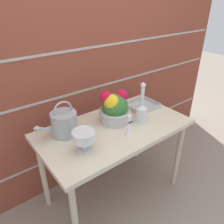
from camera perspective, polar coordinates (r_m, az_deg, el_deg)
The scene contains 9 objects.
ground_plane at distance 2.22m, azimuth 0.55°, elevation -20.24°, with size 12.00×12.00×0.00m, color gray.
brick_wall at distance 1.93m, azimuth -7.84°, elevation 11.02°, with size 3.60×0.08×2.20m.
patio_table at distance 1.78m, azimuth 0.65°, elevation -6.00°, with size 1.21×0.66×0.74m.
watering_can at distance 1.64m, azimuth -12.46°, elevation -2.88°, with size 0.34×0.19×0.27m.
crystal_pedestal_bowl at distance 1.45m, azimuth -7.34°, elevation -6.50°, with size 0.16×0.16×0.15m.
flower_planter at distance 1.76m, azimuth 0.71°, elevation 1.05°, with size 0.26×0.26×0.27m.
glass_decanter at distance 1.76m, azimuth 7.65°, elevation 0.30°, with size 0.09×0.09×0.35m.
figurine_vase at distance 1.62m, azimuth 4.46°, elevation -3.76°, with size 0.06×0.06×0.17m.
wire_tray at distance 2.05m, azimuth 7.83°, elevation 1.52°, with size 0.28×0.23×0.04m.
Camera 1 is at (-0.92, -1.15, 1.67)m, focal length 35.00 mm.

